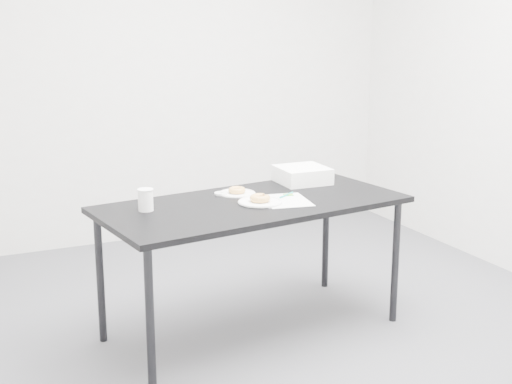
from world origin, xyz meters
name	(u,v)px	position (x,y,z in m)	size (l,w,h in m)	color
floor	(262,330)	(0.00, 0.00, 0.00)	(4.00, 4.00, 0.00)	#48484D
wall_back	(153,69)	(0.00, 2.00, 1.35)	(4.00, 0.02, 2.70)	silver
table	(253,212)	(-0.05, 0.03, 0.70)	(1.75, 0.99, 0.76)	black
scorecard	(286,200)	(0.13, -0.03, 0.76)	(0.24, 0.31, 0.00)	white
logo_patch	(288,195)	(0.19, 0.07, 0.76)	(0.05, 0.05, 0.00)	green
pen	(286,195)	(0.17, 0.06, 0.77)	(0.01, 0.01, 0.14)	#0D9287
napkin	(268,203)	(0.02, -0.03, 0.76)	(0.17, 0.17, 0.00)	white
plate_near	(260,202)	(-0.03, -0.02, 0.76)	(0.24, 0.24, 0.01)	white
donut_near	(260,198)	(-0.03, -0.02, 0.79)	(0.11, 0.11, 0.04)	#CE7F41
plate_far	(237,193)	(-0.06, 0.23, 0.76)	(0.21, 0.21, 0.01)	white
donut_far	(237,190)	(-0.06, 0.23, 0.78)	(0.10, 0.10, 0.03)	#CE7F41
coffee_cup	(146,200)	(-0.63, 0.09, 0.82)	(0.08, 0.08, 0.12)	white
cup_lid	(222,193)	(-0.14, 0.25, 0.76)	(0.08, 0.08, 0.01)	silver
bakery_box	(302,175)	(0.42, 0.33, 0.81)	(0.29, 0.29, 0.10)	white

